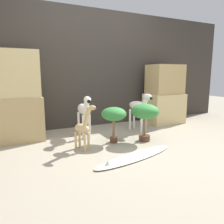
{
  "coord_description": "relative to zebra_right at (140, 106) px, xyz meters",
  "views": [
    {
      "loc": [
        -1.51,
        -2.47,
        1.01
      ],
      "look_at": [
        0.08,
        0.82,
        0.37
      ],
      "focal_mm": 35.0,
      "sensor_mm": 36.0,
      "label": 1
    }
  ],
  "objects": [
    {
      "name": "zebra_left",
      "position": [
        -1.0,
        0.07,
        0.0
      ],
      "size": [
        0.19,
        0.53,
        0.68
      ],
      "color": "white",
      "rests_on": "ground_plane"
    },
    {
      "name": "wall_back",
      "position": [
        -0.58,
        0.79,
        0.66
      ],
      "size": [
        6.4,
        0.08,
        2.2
      ],
      "color": "#38332D",
      "rests_on": "ground_plane"
    },
    {
      "name": "zebra_right",
      "position": [
        0.0,
        0.0,
        0.0
      ],
      "size": [
        0.26,
        0.54,
        0.68
      ],
      "color": "white",
      "rests_on": "ground_plane"
    },
    {
      "name": "surfboard",
      "position": [
        -0.74,
        -1.06,
        -0.43
      ],
      "size": [
        1.26,
        0.53,
        0.08
      ],
      "color": "silver",
      "rests_on": "ground_plane"
    },
    {
      "name": "rock_pillar_right",
      "position": [
        0.82,
        0.34,
        0.12
      ],
      "size": [
        0.75,
        0.53,
        1.19
      ],
      "color": "#DBC184",
      "rests_on": "ground_plane"
    },
    {
      "name": "ground_plane",
      "position": [
        -0.58,
        -0.74,
        -0.44
      ],
      "size": [
        14.0,
        14.0,
        0.0
      ],
      "primitive_type": "plane",
      "color": "#9E937F"
    },
    {
      "name": "rock_pillar_left",
      "position": [
        -1.98,
        0.34,
        0.21
      ],
      "size": [
        0.75,
        0.53,
        1.35
      ],
      "color": "tan",
      "rests_on": "ground_plane"
    },
    {
      "name": "giraffe_figurine",
      "position": [
        -1.21,
        -0.53,
        -0.13
      ],
      "size": [
        0.25,
        0.35,
        0.62
      ],
      "color": "tan",
      "rests_on": "ground_plane"
    },
    {
      "name": "potted_palm_front",
      "position": [
        -0.71,
        -0.4,
        -0.03
      ],
      "size": [
        0.37,
        0.37,
        0.53
      ],
      "color": "#513323",
      "rests_on": "ground_plane"
    },
    {
      "name": "potted_palm_back",
      "position": [
        -0.25,
        -0.54,
        -0.01
      ],
      "size": [
        0.41,
        0.41,
        0.57
      ],
      "color": "#513323",
      "rests_on": "ground_plane"
    }
  ]
}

